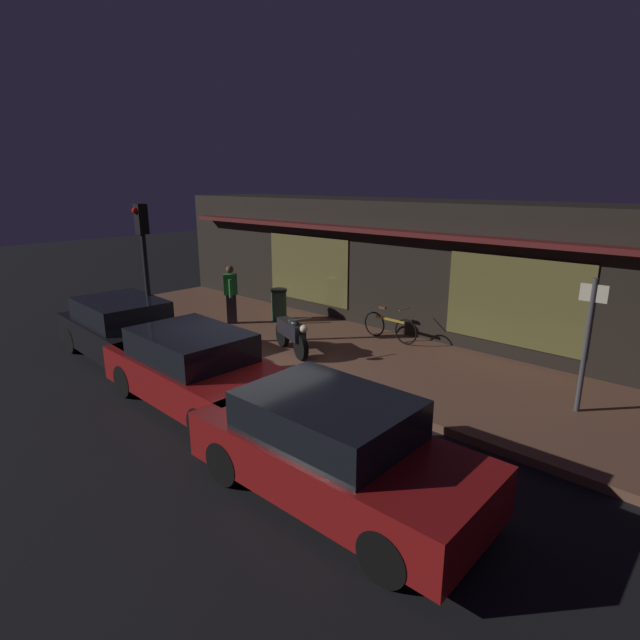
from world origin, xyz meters
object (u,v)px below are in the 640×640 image
(trash_bin, at_px, (279,304))
(parked_car_near, at_px, (124,330))
(parked_car_across, at_px, (333,448))
(traffic_light_pole, at_px, (144,252))
(parked_car_far, at_px, (196,369))
(bicycle_parked, at_px, (390,327))
(person_photographer, at_px, (231,293))
(sign_post, at_px, (587,338))
(motorcycle, at_px, (292,333))

(trash_bin, height_order, parked_car_near, parked_car_near)
(trash_bin, xyz_separation_m, parked_car_across, (6.65, -5.24, 0.08))
(traffic_light_pole, bearing_deg, trash_bin, 80.71)
(parked_car_near, distance_m, parked_car_across, 7.31)
(parked_car_across, bearing_deg, parked_car_far, 173.24)
(bicycle_parked, distance_m, person_photographer, 4.64)
(bicycle_parked, height_order, trash_bin, trash_bin)
(sign_post, distance_m, parked_car_far, 7.01)
(motorcycle, xyz_separation_m, parked_car_near, (-3.00, -2.62, 0.06))
(motorcycle, relative_size, trash_bin, 1.75)
(bicycle_parked, bearing_deg, parked_car_across, -61.71)
(sign_post, bearing_deg, parked_car_near, -156.77)
(trash_bin, relative_size, parked_car_across, 0.23)
(motorcycle, bearing_deg, parked_car_far, -81.58)
(parked_car_near, bearing_deg, parked_car_far, -5.62)
(bicycle_parked, bearing_deg, trash_bin, -170.75)
(parked_car_across, bearing_deg, person_photographer, 151.13)
(sign_post, height_order, parked_car_far, sign_post)
(sign_post, bearing_deg, parked_car_across, -110.34)
(sign_post, bearing_deg, bicycle_parked, 166.55)
(motorcycle, bearing_deg, sign_post, 11.66)
(parked_car_far, bearing_deg, sign_post, 37.10)
(trash_bin, relative_size, traffic_light_pole, 0.26)
(bicycle_parked, relative_size, parked_car_far, 0.40)
(sign_post, bearing_deg, person_photographer, -176.41)
(parked_car_across, bearing_deg, traffic_light_pole, 168.46)
(parked_car_near, xyz_separation_m, parked_car_across, (7.27, -0.79, 0.00))
(trash_bin, distance_m, parked_car_far, 5.56)
(person_photographer, relative_size, parked_car_near, 0.40)
(parked_car_across, bearing_deg, trash_bin, 141.80)
(trash_bin, xyz_separation_m, traffic_light_pole, (-0.61, -3.75, 1.86))
(parked_car_far, bearing_deg, traffic_light_pole, 163.33)
(trash_bin, relative_size, parked_car_far, 0.22)
(trash_bin, xyz_separation_m, parked_car_far, (2.83, -4.78, 0.08))
(parked_car_near, height_order, parked_car_across, same)
(sign_post, bearing_deg, motorcycle, -168.34)
(sign_post, xyz_separation_m, parked_car_far, (-5.55, -4.20, -0.81))
(trash_bin, distance_m, parked_car_across, 8.47)
(bicycle_parked, height_order, parked_car_far, parked_car_far)
(bicycle_parked, relative_size, trash_bin, 1.79)
(traffic_light_pole, bearing_deg, person_photographer, 92.89)
(bicycle_parked, distance_m, traffic_light_pole, 6.31)
(motorcycle, distance_m, trash_bin, 3.00)
(sign_post, xyz_separation_m, traffic_light_pole, (-8.99, -3.17, 0.97))
(parked_car_far, height_order, parked_car_across, same)
(bicycle_parked, bearing_deg, sign_post, -13.45)
(motorcycle, distance_m, parked_car_across, 5.46)
(trash_bin, bearing_deg, parked_car_near, -97.84)
(motorcycle, distance_m, sign_post, 6.18)
(traffic_light_pole, height_order, parked_car_across, traffic_light_pole)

